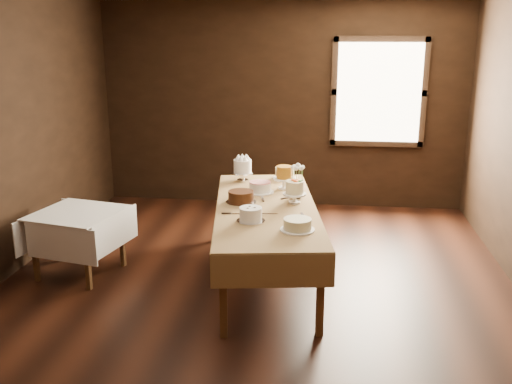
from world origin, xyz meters
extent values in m
cube|color=black|center=(0.00, 0.00, 0.00)|extent=(5.00, 6.00, 0.01)
cube|color=black|center=(0.00, 3.00, 1.40)|extent=(5.00, 0.02, 2.80)
cube|color=black|center=(0.00, -3.00, 1.40)|extent=(5.00, 0.02, 2.80)
cube|color=#FFEABF|center=(1.30, 2.94, 1.60)|extent=(1.10, 0.05, 1.30)
cube|color=#49301C|center=(-0.14, -0.78, 0.34)|extent=(0.07, 0.07, 0.69)
cube|color=#49301C|center=(-0.48, 1.46, 0.34)|extent=(0.07, 0.07, 0.69)
cube|color=#49301C|center=(0.63, -0.67, 0.34)|extent=(0.07, 0.07, 0.69)
cube|color=#49301C|center=(0.29, 1.58, 0.34)|extent=(0.07, 0.07, 0.69)
cube|color=#49301C|center=(0.07, 0.40, 0.73)|extent=(1.25, 2.50, 0.04)
cube|color=#AE854F|center=(0.07, 0.40, 0.75)|extent=(1.32, 2.57, 0.01)
cube|color=#49301C|center=(-2.17, 0.04, 0.30)|extent=(0.05, 0.05, 0.60)
cube|color=#49301C|center=(-2.04, 0.64, 0.30)|extent=(0.05, 0.05, 0.60)
cube|color=#49301C|center=(-1.58, -0.08, 0.30)|extent=(0.05, 0.05, 0.60)
cube|color=#49301C|center=(-1.45, 0.51, 0.30)|extent=(0.05, 0.05, 0.60)
cube|color=#49301C|center=(-1.81, 0.28, 0.62)|extent=(0.84, 0.84, 0.04)
cube|color=white|center=(-1.81, 0.28, 0.65)|extent=(0.93, 0.93, 0.01)
cylinder|color=silver|center=(-0.29, 1.30, 0.82)|extent=(0.24, 0.24, 0.12)
cylinder|color=white|center=(-0.29, 1.30, 0.94)|extent=(0.28, 0.28, 0.14)
cylinder|color=white|center=(0.17, 1.48, 0.76)|extent=(0.27, 0.27, 0.01)
cylinder|color=#D1BE8B|center=(0.17, 1.48, 0.83)|extent=(0.22, 0.22, 0.12)
cylinder|color=white|center=(-0.04, 0.86, 0.76)|extent=(0.29, 0.29, 0.01)
cylinder|color=white|center=(-0.04, 0.86, 0.82)|extent=(0.28, 0.28, 0.10)
cylinder|color=white|center=(0.20, 1.04, 0.82)|extent=(0.22, 0.22, 0.13)
cylinder|color=#AC6D18|center=(0.20, 1.04, 0.95)|extent=(0.23, 0.23, 0.13)
cylinder|color=silver|center=(-0.18, 0.46, 0.76)|extent=(0.30, 0.30, 0.01)
cylinder|color=#3A1C0C|center=(-0.18, 0.46, 0.82)|extent=(0.26, 0.26, 0.11)
cylinder|color=white|center=(0.34, 0.51, 0.82)|extent=(0.23, 0.23, 0.11)
cylinder|color=beige|center=(0.34, 0.51, 0.93)|extent=(0.21, 0.21, 0.12)
cylinder|color=silver|center=(-0.01, -0.10, 0.76)|extent=(0.26, 0.26, 0.01)
cylinder|color=white|center=(-0.01, -0.10, 0.83)|extent=(0.21, 0.21, 0.12)
cylinder|color=white|center=(0.42, -0.28, 0.76)|extent=(0.29, 0.29, 0.01)
cylinder|color=beige|center=(0.42, -0.28, 0.82)|extent=(0.28, 0.28, 0.09)
cube|color=silver|center=(0.13, 0.14, 0.76)|extent=(0.24, 0.05, 0.01)
cube|color=silver|center=(0.47, 0.03, 0.76)|extent=(0.09, 0.24, 0.01)
cube|color=silver|center=(0.00, 0.68, 0.76)|extent=(0.07, 0.24, 0.01)
cube|color=silver|center=(0.32, 0.74, 0.76)|extent=(0.19, 0.19, 0.01)
cube|color=silver|center=(-0.14, 0.10, 0.76)|extent=(0.24, 0.04, 0.01)
imported|color=#2D2823|center=(0.36, 0.70, 0.83)|extent=(0.15, 0.15, 0.14)
camera|label=1|loc=(0.64, -4.87, 2.40)|focal=40.11mm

